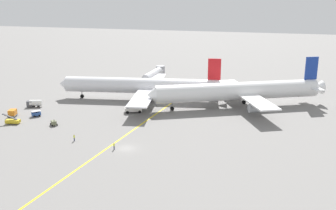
{
  "coord_description": "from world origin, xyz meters",
  "views": [
    {
      "loc": [
        34.04,
        -83.86,
        36.66
      ],
      "look_at": [
        3.21,
        26.26,
        4.0
      ],
      "focal_mm": 42.38,
      "sensor_mm": 36.0,
      "label": 1
    }
  ],
  "objects_px": {
    "ground_crew_ramp_agent_by_cones": "(74,138)",
    "gse_baggage_cart_near_cluster": "(36,114)",
    "pushback_tug": "(133,109)",
    "jet_bridge": "(155,73)",
    "airliner_being_pushed": "(239,91)",
    "gse_belt_loader_portside": "(13,121)",
    "gse_fuel_bowser_stubby": "(34,103)",
    "airliner_at_gate_left": "(143,86)",
    "gse_gpu_cart_small": "(54,123)",
    "gse_container_dolly_flat": "(13,113)",
    "ground_crew_marshaller_foreground": "(114,146)"
  },
  "relations": [
    {
      "from": "gse_gpu_cart_small",
      "to": "jet_bridge",
      "type": "xyz_separation_m",
      "value": [
        11.83,
        58.72,
        3.67
      ]
    },
    {
      "from": "gse_fuel_bowser_stubby",
      "to": "gse_baggage_cart_near_cluster",
      "type": "relative_size",
      "value": 1.71
    },
    {
      "from": "gse_fuel_bowser_stubby",
      "to": "ground_crew_ramp_agent_by_cones",
      "type": "distance_m",
      "value": 37.15
    },
    {
      "from": "gse_fuel_bowser_stubby",
      "to": "gse_baggage_cart_near_cluster",
      "type": "bearing_deg",
      "value": -53.85
    },
    {
      "from": "gse_gpu_cart_small",
      "to": "ground_crew_marshaller_foreground",
      "type": "relative_size",
      "value": 1.5
    },
    {
      "from": "gse_fuel_bowser_stubby",
      "to": "gse_belt_loader_portside",
      "type": "bearing_deg",
      "value": -76.74
    },
    {
      "from": "airliner_being_pushed",
      "to": "pushback_tug",
      "type": "height_order",
      "value": "airliner_being_pushed"
    },
    {
      "from": "gse_baggage_cart_near_cluster",
      "to": "jet_bridge",
      "type": "xyz_separation_m",
      "value": [
        21.65,
        52.46,
        3.6
      ]
    },
    {
      "from": "airliner_being_pushed",
      "to": "gse_fuel_bowser_stubby",
      "type": "relative_size",
      "value": 10.71
    },
    {
      "from": "pushback_tug",
      "to": "gse_gpu_cart_small",
      "type": "bearing_deg",
      "value": -133.41
    },
    {
      "from": "pushback_tug",
      "to": "gse_container_dolly_flat",
      "type": "xyz_separation_m",
      "value": [
        -33.81,
        -14.06,
        -0.01
      ]
    },
    {
      "from": "gse_belt_loader_portside",
      "to": "jet_bridge",
      "type": "relative_size",
      "value": 0.24
    },
    {
      "from": "gse_baggage_cart_near_cluster",
      "to": "ground_crew_ramp_agent_by_cones",
      "type": "bearing_deg",
      "value": -36.28
    },
    {
      "from": "airliner_at_gate_left",
      "to": "jet_bridge",
      "type": "xyz_separation_m",
      "value": [
        -3.42,
        25.12,
        -0.49
      ]
    },
    {
      "from": "pushback_tug",
      "to": "gse_fuel_bowser_stubby",
      "type": "distance_m",
      "value": 33.57
    },
    {
      "from": "airliner_being_pushed",
      "to": "gse_container_dolly_flat",
      "type": "bearing_deg",
      "value": -155.95
    },
    {
      "from": "gse_fuel_bowser_stubby",
      "to": "ground_crew_marshaller_foreground",
      "type": "xyz_separation_m",
      "value": [
        39.92,
        -27.05,
        -0.41
      ]
    },
    {
      "from": "gse_baggage_cart_near_cluster",
      "to": "ground_crew_marshaller_foreground",
      "type": "bearing_deg",
      "value": -28.59
    },
    {
      "from": "pushback_tug",
      "to": "gse_container_dolly_flat",
      "type": "distance_m",
      "value": 36.61
    },
    {
      "from": "gse_container_dolly_flat",
      "to": "pushback_tug",
      "type": "bearing_deg",
      "value": 22.58
    },
    {
      "from": "airliner_being_pushed",
      "to": "gse_belt_loader_portside",
      "type": "distance_m",
      "value": 70.45
    },
    {
      "from": "gse_container_dolly_flat",
      "to": "gse_fuel_bowser_stubby",
      "type": "bearing_deg",
      "value": 88.01
    },
    {
      "from": "gse_gpu_cart_small",
      "to": "gse_container_dolly_flat",
      "type": "bearing_deg",
      "value": 166.1
    },
    {
      "from": "airliner_at_gate_left",
      "to": "gse_gpu_cart_small",
      "type": "xyz_separation_m",
      "value": [
        -15.25,
        -33.6,
        -4.16
      ]
    },
    {
      "from": "jet_bridge",
      "to": "gse_container_dolly_flat",
      "type": "bearing_deg",
      "value": -117.52
    },
    {
      "from": "gse_baggage_cart_near_cluster",
      "to": "gse_fuel_bowser_stubby",
      "type": "bearing_deg",
      "value": 126.15
    },
    {
      "from": "gse_gpu_cart_small",
      "to": "gse_container_dolly_flat",
      "type": "height_order",
      "value": "gse_container_dolly_flat"
    },
    {
      "from": "pushback_tug",
      "to": "jet_bridge",
      "type": "height_order",
      "value": "jet_bridge"
    },
    {
      "from": "gse_fuel_bowser_stubby",
      "to": "ground_crew_ramp_agent_by_cones",
      "type": "xyz_separation_m",
      "value": [
        27.89,
        -24.55,
        -0.43
      ]
    },
    {
      "from": "gse_fuel_bowser_stubby",
      "to": "airliner_at_gate_left",
      "type": "bearing_deg",
      "value": 30.51
    },
    {
      "from": "airliner_at_gate_left",
      "to": "gse_fuel_bowser_stubby",
      "type": "xyz_separation_m",
      "value": [
        -31.49,
        -18.55,
        -3.62
      ]
    },
    {
      "from": "airliner_being_pushed",
      "to": "gse_fuel_bowser_stubby",
      "type": "height_order",
      "value": "airliner_being_pushed"
    },
    {
      "from": "pushback_tug",
      "to": "gse_fuel_bowser_stubby",
      "type": "relative_size",
      "value": 1.6
    },
    {
      "from": "airliner_at_gate_left",
      "to": "ground_crew_ramp_agent_by_cones",
      "type": "xyz_separation_m",
      "value": [
        -3.6,
        -43.1,
        -4.05
      ]
    },
    {
      "from": "ground_crew_ramp_agent_by_cones",
      "to": "gse_baggage_cart_near_cluster",
      "type": "bearing_deg",
      "value": 143.72
    },
    {
      "from": "airliner_at_gate_left",
      "to": "gse_fuel_bowser_stubby",
      "type": "distance_m",
      "value": 36.73
    },
    {
      "from": "airliner_at_gate_left",
      "to": "gse_gpu_cart_small",
      "type": "distance_m",
      "value": 37.13
    },
    {
      "from": "ground_crew_ramp_agent_by_cones",
      "to": "ground_crew_marshaller_foreground",
      "type": "bearing_deg",
      "value": -11.74
    },
    {
      "from": "ground_crew_marshaller_foreground",
      "to": "ground_crew_ramp_agent_by_cones",
      "type": "bearing_deg",
      "value": 168.26
    },
    {
      "from": "gse_gpu_cart_small",
      "to": "gse_fuel_bowser_stubby",
      "type": "relative_size",
      "value": 0.5
    },
    {
      "from": "airliner_at_gate_left",
      "to": "jet_bridge",
      "type": "bearing_deg",
      "value": 97.75
    },
    {
      "from": "airliner_being_pushed",
      "to": "ground_crew_ramp_agent_by_cones",
      "type": "height_order",
      "value": "airliner_being_pushed"
    },
    {
      "from": "pushback_tug",
      "to": "gse_fuel_bowser_stubby",
      "type": "height_order",
      "value": "pushback_tug"
    },
    {
      "from": "airliner_being_pushed",
      "to": "pushback_tug",
      "type": "distance_m",
      "value": 35.15
    },
    {
      "from": "gse_belt_loader_portside",
      "to": "jet_bridge",
      "type": "height_order",
      "value": "jet_bridge"
    },
    {
      "from": "pushback_tug",
      "to": "gse_baggage_cart_near_cluster",
      "type": "distance_m",
      "value": 29.52
    },
    {
      "from": "gse_container_dolly_flat",
      "to": "gse_baggage_cart_near_cluster",
      "type": "xyz_separation_m",
      "value": [
        6.8,
        2.14,
        -0.31
      ]
    },
    {
      "from": "airliner_at_gate_left",
      "to": "pushback_tug",
      "type": "relative_size",
      "value": 7.1
    },
    {
      "from": "airliner_at_gate_left",
      "to": "ground_crew_marshaller_foreground",
      "type": "xyz_separation_m",
      "value": [
        8.43,
        -45.61,
        -4.03
      ]
    },
    {
      "from": "gse_baggage_cart_near_cluster",
      "to": "gse_gpu_cart_small",
      "type": "bearing_deg",
      "value": -32.49
    }
  ]
}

